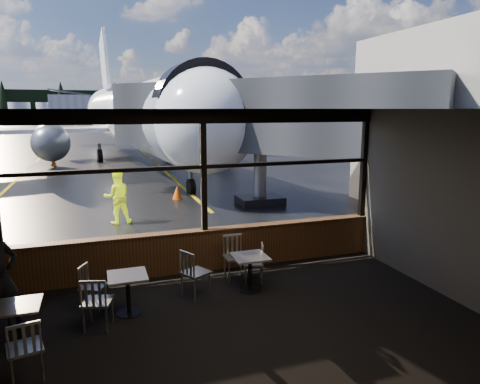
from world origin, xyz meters
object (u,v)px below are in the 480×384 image
jet_bridge (265,135)px  chair_near_w (196,273)px  chair_near_e (253,263)px  cone_nose (177,192)px  chair_mid_s (98,302)px  cafe_table_left (20,327)px  airliner (134,76)px  cone_wing (53,162)px  chair_left_s (25,348)px  chair_mid_w (93,287)px  cafe_table_mid (128,294)px  ground_crew (117,197)px  chair_near_n (235,258)px  cafe_table_near (250,273)px

jet_bridge → chair_near_w: jet_bridge is taller
jet_bridge → chair_near_e: jet_bridge is taller
jet_bridge → cone_nose: (-2.80, 2.22, -2.31)m
chair_mid_s → cone_nose: size_ratio=1.67×
cone_nose → cafe_table_left: bearing=-112.7°
airliner → chair_mid_s: bearing=-101.8°
chair_mid_s → cone_wing: size_ratio=1.86×
chair_left_s → jet_bridge: bearing=39.4°
chair_near_w → chair_mid_s: 1.88m
cone_nose → cone_wing: size_ratio=1.11×
chair_near_e → chair_left_s: bearing=134.3°
chair_near_w → chair_mid_w: chair_near_w is taller
jet_bridge → chair_left_s: jet_bridge is taller
cafe_table_mid → chair_left_s: chair_left_s is taller
chair_mid_w → ground_crew: ground_crew is taller
jet_bridge → chair_near_w: 8.19m
cafe_table_left → chair_mid_s: size_ratio=0.76×
chair_near_e → chair_near_n: bearing=60.5°
airliner → chair_mid_w: airliner is taller
cafe_table_mid → chair_near_e: bearing=13.1°
cone_nose → chair_mid_s: bearing=-107.5°
chair_mid_s → cone_wing: (-2.46, 22.09, -0.21)m
chair_near_e → chair_left_s: (-3.92, -2.04, 0.03)m
cafe_table_near → cone_nose: bearing=88.5°
cafe_table_left → cone_wing: (-1.36, 22.34, -0.10)m
airliner → jet_bridge: 15.84m
cafe_table_near → chair_left_s: bearing=-155.5°
cafe_table_near → ground_crew: size_ratio=0.43×
chair_near_n → chair_mid_s: chair_near_n is taller
chair_near_w → chair_near_n: bearing=93.4°
jet_bridge → chair_near_e: size_ratio=14.29×
chair_near_w → ground_crew: (-1.11, 6.00, 0.35)m
chair_near_w → cafe_table_left: bearing=-100.0°
chair_mid_w → cafe_table_near: bearing=113.3°
chair_near_w → ground_crew: bearing=162.6°
chair_left_s → cone_wing: bearing=81.6°
chair_left_s → ground_crew: 7.92m
cafe_table_mid → ground_crew: ground_crew is taller
jet_bridge → chair_near_w: size_ratio=12.51×
cafe_table_mid → chair_mid_s: (-0.50, -0.37, 0.10)m
cafe_table_mid → cone_wing: bearing=97.8°
airliner → chair_left_s: bearing=-103.7°
cafe_table_left → cone_nose: size_ratio=1.27×
chair_near_w → chair_near_n: (0.97, 0.59, -0.01)m
chair_mid_w → cone_wing: chair_mid_w is taller
chair_near_n → chair_left_s: size_ratio=1.03×
cafe_table_left → cone_wing: cafe_table_left is taller
cafe_table_near → chair_mid_w: 2.89m
ground_crew → cone_nose: 3.88m
jet_bridge → chair_near_n: 7.25m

